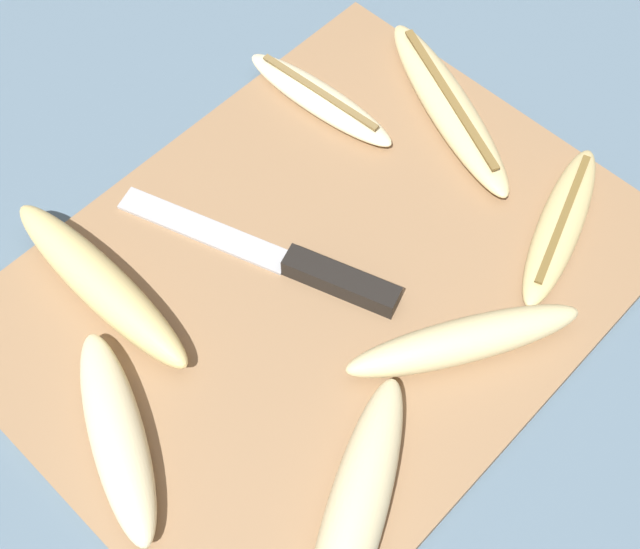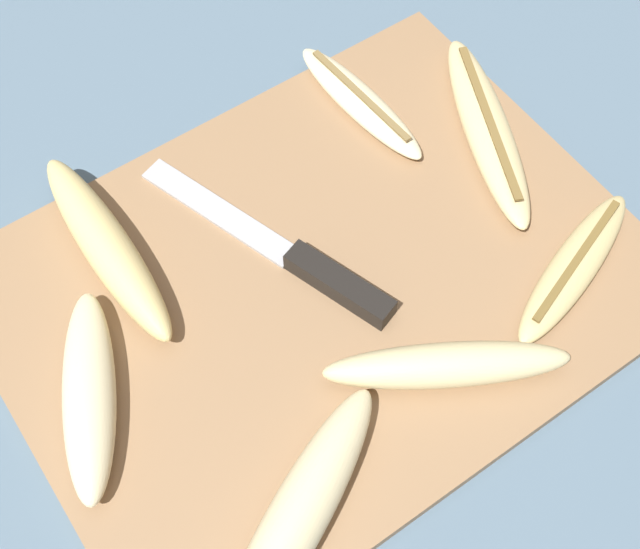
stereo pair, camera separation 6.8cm
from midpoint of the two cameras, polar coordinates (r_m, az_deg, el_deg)
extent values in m
plane|color=slate|center=(0.70, 2.77, -1.14)|extent=(4.00, 4.00, 0.00)
cube|color=#997551|center=(0.69, 2.80, -0.90)|extent=(0.49, 0.37, 0.01)
cube|color=black|center=(0.68, 4.11, -0.89)|extent=(0.05, 0.09, 0.02)
cube|color=#B7BABF|center=(0.72, -3.83, 3.80)|extent=(0.07, 0.15, 0.00)
ellipsoid|color=#EDD689|center=(0.70, -10.84, 1.58)|extent=(0.04, 0.20, 0.04)
ellipsoid|color=beige|center=(0.65, 11.11, -5.98)|extent=(0.17, 0.12, 0.03)
ellipsoid|color=beige|center=(0.60, 1.96, -15.47)|extent=(0.20, 0.13, 0.04)
ellipsoid|color=beige|center=(0.64, -11.65, -7.76)|extent=(0.11, 0.16, 0.03)
ellipsoid|color=#DBC684|center=(0.72, 18.57, 0.25)|extent=(0.16, 0.09, 0.02)
cube|color=brown|center=(0.71, 18.82, 0.70)|extent=(0.13, 0.05, 0.00)
ellipsoid|color=beige|center=(0.79, 5.10, 10.75)|extent=(0.04, 0.16, 0.02)
cube|color=olive|center=(0.78, 5.15, 11.22)|extent=(0.01, 0.13, 0.00)
ellipsoid|color=beige|center=(0.78, 13.14, 8.85)|extent=(0.12, 0.20, 0.02)
cube|color=olive|center=(0.77, 13.32, 9.42)|extent=(0.07, 0.15, 0.00)
camera|label=1|loc=(0.03, -87.13, 4.93)|focal=50.00mm
camera|label=2|loc=(0.03, 92.87, -4.93)|focal=50.00mm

